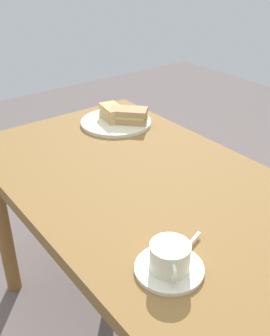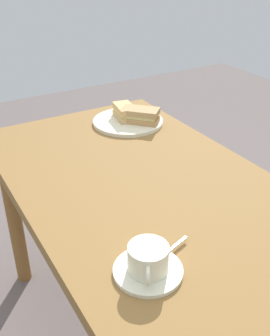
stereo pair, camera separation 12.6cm
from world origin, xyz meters
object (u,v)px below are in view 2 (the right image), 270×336
object	(u,v)px
dining_table	(151,212)
coffee_cup	(148,258)
sandwich_back	(140,115)
sandwich_front	(125,112)
coffee_saucer	(148,271)
spoon	(170,250)
sandwich_plate	(128,122)

from	to	relation	value
dining_table	coffee_cup	xyz separation A→B (m)	(-0.30, 0.20, 0.14)
dining_table	sandwich_back	size ratio (longest dim) A/B	8.49
sandwich_front	coffee_saucer	world-z (taller)	sandwich_front
sandwich_front	coffee_cup	xyz separation A→B (m)	(-0.78, 0.38, 0.00)
sandwich_back	coffee_saucer	xyz separation A→B (m)	(-0.71, 0.41, -0.04)
sandwich_front	spoon	size ratio (longest dim) A/B	1.32
sandwich_back	coffee_cup	world-z (taller)	coffee_cup
sandwich_back	coffee_cup	distance (m)	0.83
dining_table	sandwich_back	world-z (taller)	sandwich_back
sandwich_plate	spoon	bearing A→B (deg)	157.62
coffee_cup	sandwich_plate	bearing A→B (deg)	-26.58
coffee_cup	spoon	xyz separation A→B (m)	(0.03, -0.08, -0.03)
dining_table	spoon	xyz separation A→B (m)	(-0.27, 0.12, 0.11)
coffee_cup	spoon	world-z (taller)	coffee_cup
coffee_cup	dining_table	bearing A→B (deg)	-33.74
sandwich_front	sandwich_back	bearing A→B (deg)	-149.96
sandwich_back	spoon	bearing A→B (deg)	154.13
dining_table	sandwich_front	xyz separation A→B (m)	(0.48, -0.18, 0.14)
sandwich_front	coffee_saucer	xyz separation A→B (m)	(-0.78, 0.38, -0.04)
sandwich_back	coffee_cup	bearing A→B (deg)	150.06
sandwich_plate	sandwich_front	size ratio (longest dim) A/B	2.21
sandwich_plate	spoon	xyz separation A→B (m)	(-0.73, 0.30, 0.01)
sandwich_back	coffee_cup	size ratio (longest dim) A/B	1.42
coffee_cup	spoon	distance (m)	0.09
dining_table	spoon	size ratio (longest dim) A/B	13.86
dining_table	sandwich_back	xyz separation A→B (m)	(0.42, -0.21, 0.14)
coffee_saucer	spoon	size ratio (longest dim) A/B	1.63
coffee_saucer	dining_table	bearing A→B (deg)	-33.75
coffee_saucer	coffee_cup	bearing A→B (deg)	147.77
dining_table	coffee_cup	size ratio (longest dim) A/B	12.10
sandwich_plate	sandwich_front	bearing A→B (deg)	9.46
dining_table	sandwich_plate	world-z (taller)	sandwich_plate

